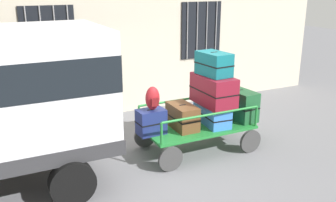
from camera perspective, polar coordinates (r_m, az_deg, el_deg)
The scene contains 11 objects.
ground_plane at distance 7.50m, azimuth 0.98°, elevation -7.81°, with size 40.00×40.00×0.00m, color slate.
building_wall at distance 9.48m, azimuth -7.15°, elevation 13.09°, with size 12.00×0.38×5.00m.
luggage_cart at distance 7.47m, azimuth 4.48°, elevation -4.49°, with size 2.23×1.22×0.52m.
cart_railing at distance 7.32m, azimuth 4.56°, elevation -1.22°, with size 2.10×1.08×0.42m.
suitcase_left_bottom at distance 6.95m, azimuth -2.60°, elevation -3.19°, with size 0.54×0.37×0.48m.
suitcase_midleft_bottom at distance 7.21m, azimuth 2.22°, elevation -2.40°, with size 0.40×0.73×0.48m.
suitcase_center_bottom at distance 7.53m, azimuth 6.73°, elevation -1.94°, with size 0.49×0.96×0.40m.
suitcase_center_middle at distance 7.36m, azimuth 6.96°, elevation 1.65°, with size 0.54×0.99×0.59m.
suitcase_center_top at distance 7.25m, azimuth 7.02°, elevation 5.66°, with size 0.49×0.75×0.45m.
suitcase_midright_bottom at distance 7.85m, azimuth 10.85°, elevation -0.50°, with size 0.45×0.85×0.62m.
backpack at distance 6.78m, azimuth -2.36°, elevation 0.39°, with size 0.27×0.22×0.44m.
Camera 1 is at (-3.10, -6.03, 3.21)m, focal length 39.87 mm.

